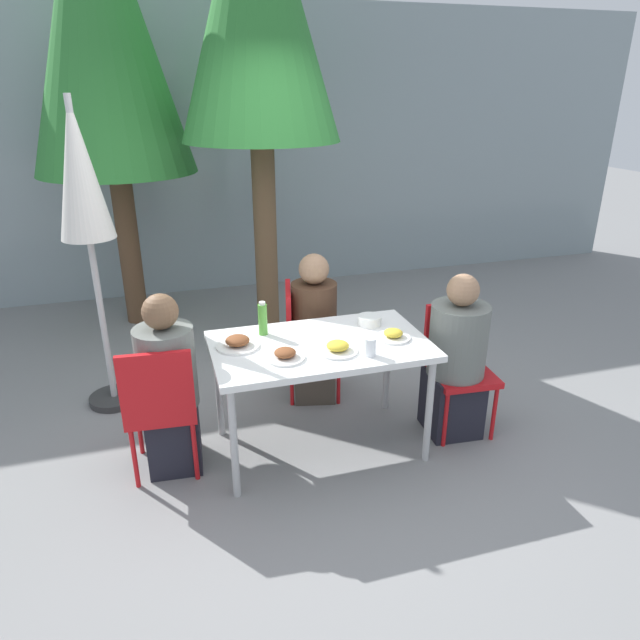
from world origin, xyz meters
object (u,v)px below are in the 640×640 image
at_px(closed_umbrella, 81,187).
at_px(tree_behind_right, 99,19).
at_px(person_right, 456,362).
at_px(bottle, 263,319).
at_px(person_left, 169,390).
at_px(person_far, 314,332).
at_px(chair_far, 303,334).
at_px(salad_bowl, 370,320).
at_px(chair_left, 160,402).
at_px(chair_right, 457,358).
at_px(drinking_cup, 370,347).

xyz_separation_m(closed_umbrella, tree_behind_right, (0.17, 1.61, 1.11)).
height_order(person_right, bottle, person_right).
distance_m(person_left, person_far, 1.19).
bearing_deg(person_right, closed_umbrella, -21.32).
height_order(person_right, chair_far, person_right).
bearing_deg(person_right, salad_bowl, -21.38).
bearing_deg(salad_bowl, chair_left, -172.14).
bearing_deg(closed_umbrella, bottle, -37.07).
xyz_separation_m(chair_right, bottle, (-1.26, 0.22, 0.35)).
bearing_deg(chair_left, chair_far, 38.78).
bearing_deg(salad_bowl, person_left, -175.15).
bearing_deg(bottle, person_right, -13.77).
relative_size(chair_right, person_right, 0.77).
relative_size(chair_right, drinking_cup, 7.84).
bearing_deg(chair_right, closed_umbrella, -19.14).
distance_m(chair_far, closed_umbrella, 1.77).
bearing_deg(salad_bowl, chair_right, -16.52).
xyz_separation_m(chair_right, tree_behind_right, (-2.08, 2.58, 2.19)).
bearing_deg(person_right, person_far, -38.70).
distance_m(chair_far, bottle, 0.70).
distance_m(person_left, person_right, 1.81).
xyz_separation_m(bottle, drinking_cup, (0.53, -0.48, -0.05)).
xyz_separation_m(chair_far, person_far, (0.07, -0.07, 0.03)).
relative_size(chair_right, person_far, 0.77).
bearing_deg(chair_right, tree_behind_right, -46.94).
relative_size(person_far, bottle, 5.16).
bearing_deg(bottle, chair_far, 51.24).
relative_size(person_left, person_right, 1.01).
distance_m(person_far, drinking_cup, 0.93).
bearing_deg(tree_behind_right, person_left, -85.00).
distance_m(chair_right, closed_umbrella, 2.68).
distance_m(chair_right, person_far, 1.03).
distance_m(chair_right, chair_far, 1.12).
bearing_deg(chair_right, chair_far, -34.04).
xyz_separation_m(person_far, drinking_cup, (0.08, -0.88, 0.27)).
xyz_separation_m(person_left, drinking_cup, (1.13, -0.32, 0.27)).
distance_m(drinking_cup, salad_bowl, 0.46).
xyz_separation_m(chair_far, bottle, (-0.38, -0.47, 0.35)).
bearing_deg(person_left, tree_behind_right, 99.45).
xyz_separation_m(chair_left, salad_bowl, (1.35, 0.19, 0.28)).
height_order(chair_right, closed_umbrella, closed_umbrella).
bearing_deg(tree_behind_right, person_right, -52.66).
distance_m(chair_right, salad_bowl, 0.65).
bearing_deg(bottle, drinking_cup, -42.07).
bearing_deg(closed_umbrella, drinking_cup, -38.88).
bearing_deg(salad_bowl, chair_far, 120.62).
height_order(closed_umbrella, tree_behind_right, tree_behind_right).
bearing_deg(chair_left, bottle, 24.13).
distance_m(person_left, chair_far, 1.17).
distance_m(person_right, person_far, 1.03).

